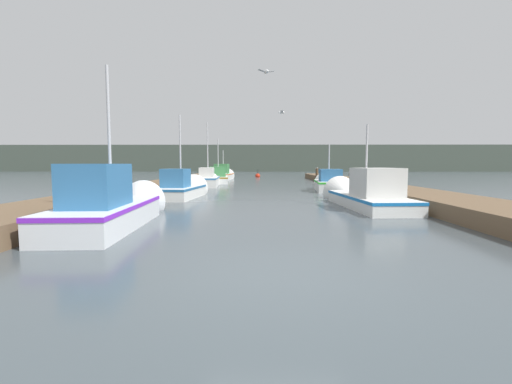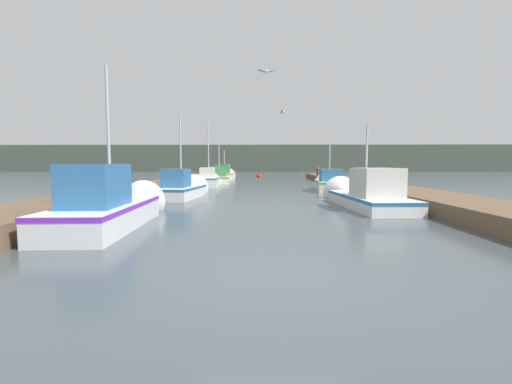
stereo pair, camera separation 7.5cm
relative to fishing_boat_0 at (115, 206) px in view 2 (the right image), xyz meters
name	(u,v)px [view 2 (the right image)]	position (x,y,z in m)	size (l,w,h in m)	color
ground_plane	(274,277)	(4.26, -4.40, -0.52)	(200.00, 200.00, 0.00)	#424C51
dock_left	(159,187)	(-2.24, 11.60, -0.27)	(2.68, 40.00, 0.50)	brown
dock_right	(371,187)	(10.75, 11.60, -0.27)	(2.68, 40.00, 0.50)	brown
distant_shore_ridge	(262,159)	(4.26, 70.31, 2.28)	(120.00, 16.00, 5.59)	#424C42
fishing_boat_0	(115,206)	(0.00, 0.00, 0.00)	(1.90, 5.76, 4.66)	silver
fishing_boat_1	(362,194)	(8.09, 4.42, -0.08)	(2.13, 6.38, 3.77)	silver
fishing_boat_2	(183,189)	(0.10, 7.70, -0.10)	(2.05, 4.69, 4.57)	silver
fishing_boat_3	(329,183)	(8.28, 12.05, -0.05)	(1.96, 4.79, 3.29)	silver
fishing_boat_4	(209,180)	(0.11, 16.27, -0.04)	(1.82, 5.44, 5.04)	silver
fishing_boat_5	(219,177)	(0.31, 20.88, -0.07)	(2.19, 6.04, 4.35)	silver
fishing_boat_6	(225,175)	(0.20, 26.38, 0.01)	(1.92, 6.00, 3.50)	silver
mooring_piling_0	(352,181)	(9.62, 11.79, 0.07)	(0.29, 0.29, 1.17)	#473523
mooring_piling_1	(318,174)	(9.47, 23.61, 0.12)	(0.28, 0.28, 1.27)	#473523
channel_buoy	(259,176)	(3.74, 32.59, -0.35)	(0.59, 0.59, 1.09)	red
seagull_lead	(282,112)	(4.96, 6.25, 3.45)	(0.28, 0.55, 0.12)	white
seagull_1	(266,72)	(4.20, 2.18, 4.17)	(0.55, 0.31, 0.12)	white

